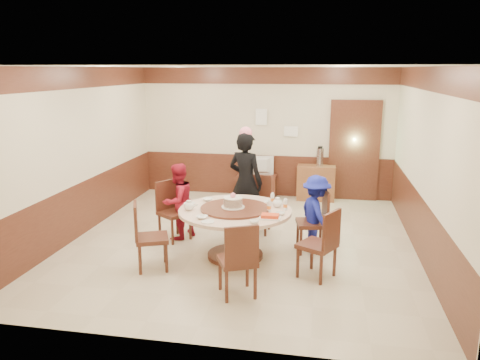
% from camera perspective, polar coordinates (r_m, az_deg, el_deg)
% --- Properties ---
extents(room, '(6.00, 6.04, 2.84)m').
position_cam_1_polar(room, '(7.46, 0.29, 0.33)').
color(room, beige).
rests_on(room, ground).
extents(banquet_table, '(1.67, 1.67, 0.78)m').
position_cam_1_polar(banquet_table, '(6.97, -0.60, -5.29)').
color(banquet_table, '#4B2317').
rests_on(banquet_table, ground).
extents(chair_0, '(0.52, 0.52, 0.97)m').
position_cam_1_polar(chair_0, '(7.35, 8.84, -6.31)').
color(chair_0, '#4B2317').
rests_on(chair_0, ground).
extents(chair_1, '(0.46, 0.47, 0.97)m').
position_cam_1_polar(chair_1, '(8.12, 2.13, -4.25)').
color(chair_1, '#4B2317').
rests_on(chair_1, ground).
extents(chair_2, '(0.62, 0.61, 0.97)m').
position_cam_1_polar(chair_2, '(7.85, -8.06, -5.00)').
color(chair_2, '#4B2317').
rests_on(chair_2, ground).
extents(chair_3, '(0.58, 0.58, 0.97)m').
position_cam_1_polar(chair_3, '(6.77, -10.82, -8.16)').
color(chair_3, '#4B2317').
rests_on(chair_3, ground).
extents(chair_4, '(0.59, 0.59, 0.97)m').
position_cam_1_polar(chair_4, '(5.91, -0.27, -11.20)').
color(chair_4, '#4B2317').
rests_on(chair_4, ground).
extents(chair_5, '(0.60, 0.60, 0.97)m').
position_cam_1_polar(chair_5, '(6.48, 9.48, -9.13)').
color(chair_5, '#4B2317').
rests_on(chair_5, ground).
extents(person_standing, '(0.74, 0.61, 1.73)m').
position_cam_1_polar(person_standing, '(8.04, 0.68, -0.26)').
color(person_standing, black).
rests_on(person_standing, ground).
extents(person_red, '(0.71, 0.77, 1.27)m').
position_cam_1_polar(person_red, '(7.79, -7.57, -2.60)').
color(person_red, maroon).
rests_on(person_red, ground).
extents(person_blue, '(0.75, 0.89, 1.20)m').
position_cam_1_polar(person_blue, '(7.27, 9.25, -4.10)').
color(person_blue, '#172095').
rests_on(person_blue, ground).
extents(birthday_cake, '(0.34, 0.34, 0.22)m').
position_cam_1_polar(birthday_cake, '(6.87, -0.86, -2.71)').
color(birthday_cake, white).
rests_on(birthday_cake, banquet_table).
extents(teapot_left, '(0.17, 0.15, 0.13)m').
position_cam_1_polar(teapot_left, '(6.88, -6.21, -3.20)').
color(teapot_left, white).
rests_on(teapot_left, banquet_table).
extents(teapot_right, '(0.17, 0.15, 0.13)m').
position_cam_1_polar(teapot_right, '(7.01, 4.58, -2.84)').
color(teapot_right, white).
rests_on(teapot_right, banquet_table).
extents(bowl_0, '(0.15, 0.15, 0.04)m').
position_cam_1_polar(bowl_0, '(7.36, -3.94, -2.38)').
color(bowl_0, white).
rests_on(bowl_0, banquet_table).
extents(bowl_1, '(0.13, 0.13, 0.04)m').
position_cam_1_polar(bowl_1, '(6.29, 1.74, -5.10)').
color(bowl_1, white).
rests_on(bowl_1, banquet_table).
extents(bowl_2, '(0.16, 0.16, 0.04)m').
position_cam_1_polar(bowl_2, '(6.50, -4.64, -4.54)').
color(bowl_2, white).
rests_on(bowl_2, banquet_table).
extents(bowl_3, '(0.14, 0.14, 0.04)m').
position_cam_1_polar(bowl_3, '(6.65, 4.93, -4.10)').
color(bowl_3, white).
rests_on(bowl_3, banquet_table).
extents(bowl_4, '(0.17, 0.17, 0.04)m').
position_cam_1_polar(bowl_4, '(7.12, -6.17, -2.96)').
color(bowl_4, white).
rests_on(bowl_4, banquet_table).
extents(saucer_near, '(0.18, 0.18, 0.01)m').
position_cam_1_polar(saucer_near, '(6.35, -3.95, -5.09)').
color(saucer_near, white).
rests_on(saucer_near, banquet_table).
extents(saucer_far, '(0.18, 0.18, 0.01)m').
position_cam_1_polar(saucer_far, '(7.31, 3.62, -2.59)').
color(saucer_far, white).
rests_on(saucer_far, banquet_table).
extents(shrimp_platter, '(0.30, 0.20, 0.06)m').
position_cam_1_polar(shrimp_platter, '(6.48, 3.68, -4.49)').
color(shrimp_platter, white).
rests_on(shrimp_platter, banquet_table).
extents(bottle_0, '(0.06, 0.06, 0.16)m').
position_cam_1_polar(bottle_0, '(6.76, 3.56, -3.26)').
color(bottle_0, white).
rests_on(bottle_0, banquet_table).
extents(bottle_1, '(0.06, 0.06, 0.16)m').
position_cam_1_polar(bottle_1, '(6.86, 5.55, -3.05)').
color(bottle_1, white).
rests_on(bottle_1, banquet_table).
extents(bottle_2, '(0.06, 0.06, 0.16)m').
position_cam_1_polar(bottle_2, '(7.16, 3.97, -2.32)').
color(bottle_2, white).
rests_on(bottle_2, banquet_table).
extents(tv_stand, '(0.85, 0.45, 0.50)m').
position_cam_1_polar(tv_stand, '(10.30, 2.07, -0.74)').
color(tv_stand, '#4B2317').
rests_on(tv_stand, ground).
extents(television, '(0.73, 0.19, 0.42)m').
position_cam_1_polar(television, '(10.20, 2.09, 1.75)').
color(television, gray).
rests_on(television, tv_stand).
extents(side_cabinet, '(0.80, 0.40, 0.75)m').
position_cam_1_polar(side_cabinet, '(10.20, 9.24, -0.33)').
color(side_cabinet, brown).
rests_on(side_cabinet, ground).
extents(thermos, '(0.15, 0.15, 0.38)m').
position_cam_1_polar(thermos, '(10.08, 9.71, 2.78)').
color(thermos, silver).
rests_on(thermos, side_cabinet).
extents(notice_left, '(0.25, 0.00, 0.35)m').
position_cam_1_polar(notice_left, '(10.24, 2.61, 7.69)').
color(notice_left, white).
rests_on(notice_left, room).
extents(notice_right, '(0.30, 0.00, 0.22)m').
position_cam_1_polar(notice_right, '(10.20, 6.23, 5.91)').
color(notice_right, white).
rests_on(notice_right, room).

